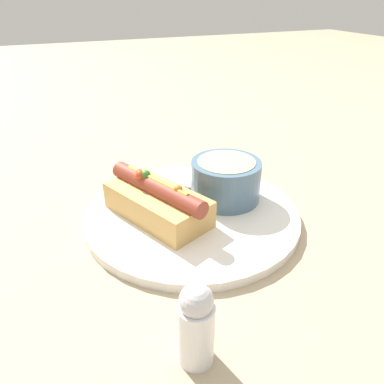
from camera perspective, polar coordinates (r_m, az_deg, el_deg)
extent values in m
plane|color=tan|center=(0.53, 0.00, -4.03)|extent=(4.00, 4.00, 0.00)
cylinder|color=white|center=(0.53, 0.00, -3.47)|extent=(0.30, 0.30, 0.01)
cube|color=tan|center=(0.51, -5.28, -1.88)|extent=(0.16, 0.12, 0.04)
cylinder|color=brown|center=(0.49, -5.41, 0.63)|extent=(0.16, 0.08, 0.02)
sphere|color=#C63F1E|center=(0.50, -7.90, 2.56)|extent=(0.01, 0.01, 0.01)
sphere|color=#387A28|center=(0.50, -7.09, 2.59)|extent=(0.01, 0.01, 0.01)
sphere|color=#C63F1E|center=(0.51, -8.01, 2.93)|extent=(0.01, 0.01, 0.01)
sphere|color=orange|center=(0.46, -2.15, 0.40)|extent=(0.01, 0.01, 0.01)
cylinder|color=gold|center=(0.49, -5.47, 1.78)|extent=(0.11, 0.05, 0.01)
cylinder|color=slate|center=(0.54, 5.15, 1.78)|extent=(0.10, 0.10, 0.06)
cylinder|color=#D1C184|center=(0.53, 5.26, 4.18)|extent=(0.08, 0.08, 0.01)
cube|color=#B7B7BC|center=(0.59, -6.48, 1.02)|extent=(0.06, 0.10, 0.00)
ellipsoid|color=#B7B7BC|center=(0.58, 0.92, 1.07)|extent=(0.04, 0.05, 0.01)
cylinder|color=silver|center=(0.34, 0.63, -20.77)|extent=(0.03, 0.03, 0.06)
sphere|color=silver|center=(0.31, 0.66, -16.25)|extent=(0.03, 0.03, 0.03)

